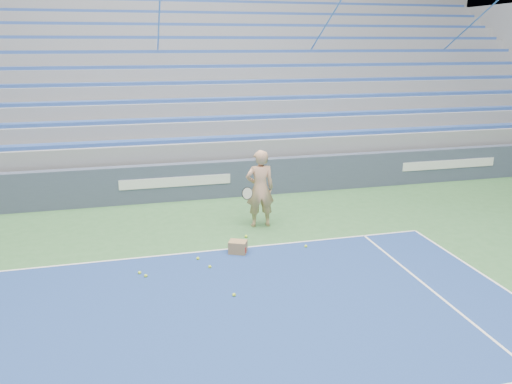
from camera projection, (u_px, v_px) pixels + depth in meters
sponsor_barrier at (176, 182)px, 14.58m from camera, size 30.00×0.32×1.10m
bleachers at (160, 99)px, 19.37m from camera, size 31.00×9.15×7.30m
tennis_player at (260, 189)px, 12.38m from camera, size 0.97×0.87×1.96m
ball_box at (238, 247)px, 10.97m from camera, size 0.47×0.43×0.29m
tennis_ball_0 at (210, 267)px, 10.26m from camera, size 0.07×0.07×0.07m
tennis_ball_1 at (198, 258)px, 10.65m from camera, size 0.07×0.07×0.07m
tennis_ball_2 at (246, 236)px, 11.88m from camera, size 0.07×0.07×0.07m
tennis_ball_3 at (140, 273)px, 9.99m from camera, size 0.07×0.07×0.07m
tennis_ball_4 at (234, 295)px, 9.11m from camera, size 0.07×0.07×0.07m
tennis_ball_5 at (241, 240)px, 11.65m from camera, size 0.07×0.07×0.07m
tennis_ball_6 at (146, 276)px, 9.86m from camera, size 0.07×0.07×0.07m
tennis_ball_7 at (306, 246)px, 11.30m from camera, size 0.07×0.07×0.07m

